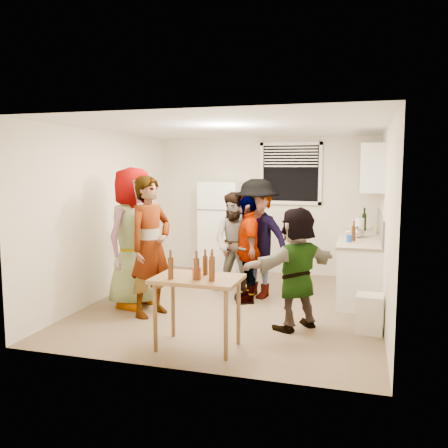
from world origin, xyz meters
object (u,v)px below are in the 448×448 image
(blue_cup, at_px, (349,242))
(serving_table, at_px, (198,347))
(guest_back_left, at_px, (236,293))
(guest_black, at_px, (247,301))
(refrigerator, at_px, (222,228))
(beer_bottle_table, at_px, (205,275))
(guest_stripe, at_px, (152,314))
(guest_back_right, at_px, (256,297))
(kettle, at_px, (357,238))
(guest_grey, at_px, (135,305))
(beer_bottle_counter, at_px, (353,241))
(red_cup, at_px, (197,279))
(trash_bin, at_px, (370,312))
(guest_orange, at_px, (296,328))
(wine_bottle, at_px, (364,231))

(blue_cup, height_order, serving_table, blue_cup)
(guest_back_left, bearing_deg, guest_black, -50.27)
(refrigerator, xyz_separation_m, beer_bottle_table, (0.82, -3.42, -0.06))
(guest_stripe, xyz_separation_m, guest_back_right, (1.16, 1.24, 0.00))
(kettle, height_order, guest_back_left, kettle)
(guest_grey, distance_m, guest_back_left, 1.62)
(beer_bottle_counter, relative_size, red_cup, 1.73)
(red_cup, xyz_separation_m, guest_black, (0.08, 1.99, -0.79))
(guest_back_right, height_order, guest_black, guest_back_right)
(trash_bin, bearing_deg, guest_orange, -172.82)
(blue_cup, distance_m, guest_grey, 3.19)
(red_cup, xyz_separation_m, guest_back_right, (0.16, 2.27, -0.79))
(blue_cup, distance_m, red_cup, 2.73)
(blue_cup, relative_size, guest_orange, 0.07)
(guest_grey, bearing_deg, guest_orange, -82.42)
(serving_table, distance_m, red_cup, 0.79)
(beer_bottle_table, height_order, guest_black, beer_bottle_table)
(wine_bottle, xyz_separation_m, guest_grey, (-3.12, -2.28, -0.90))
(guest_grey, distance_m, guest_black, 1.63)
(guest_orange, bearing_deg, kettle, -160.39)
(guest_back_left, xyz_separation_m, guest_black, (0.28, -0.42, 0.00))
(guest_grey, height_order, guest_back_right, guest_back_right)
(kettle, bearing_deg, guest_grey, -142.08)
(blue_cup, height_order, guest_back_right, blue_cup)
(trash_bin, distance_m, beer_bottle_table, 2.06)
(kettle, bearing_deg, guest_stripe, -133.49)
(refrigerator, bearing_deg, beer_bottle_counter, -27.00)
(beer_bottle_counter, relative_size, guest_back_right, 0.12)
(red_cup, distance_m, guest_back_right, 2.40)
(kettle, bearing_deg, guest_back_right, -148.51)
(beer_bottle_table, relative_size, guest_back_right, 0.12)
(serving_table, bearing_deg, red_cup, -75.51)
(guest_back_left, distance_m, guest_orange, 1.79)
(guest_back_right, bearing_deg, wine_bottle, 62.93)
(blue_cup, xyz_separation_m, guest_back_left, (-1.70, 0.13, -0.90))
(guest_orange, bearing_deg, serving_table, -4.44)
(serving_table, relative_size, beer_bottle_table, 4.43)
(blue_cup, xyz_separation_m, guest_stripe, (-2.50, -1.26, -0.90))
(kettle, bearing_deg, guest_back_left, -156.48)
(guest_grey, xyz_separation_m, guest_back_left, (1.22, 1.07, 0.00))
(kettle, relative_size, trash_bin, 0.50)
(guest_back_left, bearing_deg, serving_table, -79.07)
(beer_bottle_table, height_order, guest_orange, beer_bottle_table)
(guest_back_right, distance_m, guest_orange, 1.47)
(guest_black, xyz_separation_m, guest_orange, (0.84, -0.98, 0.00))
(beer_bottle_counter, distance_m, blue_cup, 0.16)
(serving_table, bearing_deg, kettle, 58.52)
(guest_back_left, xyz_separation_m, guest_back_right, (0.35, -0.15, 0.00))
(beer_bottle_counter, height_order, blue_cup, beer_bottle_counter)
(refrigerator, bearing_deg, guest_orange, -56.69)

